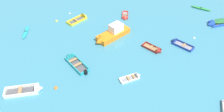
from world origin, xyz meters
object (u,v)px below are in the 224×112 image
rowboat_maroon_far_left (156,50)px  rowboat_white_midfield_left (135,77)px  kayak_green_far_right (201,8)px  rowboat_white_cluster_inner (32,90)px  mooring_buoy_central (57,21)px  rowboat_turquoise_near_right (72,60)px  mooring_buoy_outer_edge (70,14)px  rowboat_red_back_row_left (125,18)px  rowboat_deep_blue_back_row_right (177,43)px  motor_launch_orange_cluster_outer (111,34)px  rowboat_yellow_far_back (82,18)px  mooring_buoy_trailing (56,88)px  mooring_buoy_between_boats_right (194,38)px  rowboat_blue_outer_left (217,23)px  kayak_turquoise_outer_right (26,32)px

rowboat_maroon_far_left → rowboat_white_midfield_left: bearing=-137.6°
kayak_green_far_right → rowboat_white_cluster_inner: rowboat_white_cluster_inner is taller
rowboat_white_midfield_left → mooring_buoy_central: 18.10m
rowboat_turquoise_near_right → mooring_buoy_outer_edge: bearing=85.9°
rowboat_white_cluster_inner → mooring_buoy_outer_edge: 18.12m
rowboat_white_cluster_inner → rowboat_red_back_row_left: bearing=40.9°
rowboat_white_midfield_left → rowboat_red_back_row_left: rowboat_red_back_row_left is taller
rowboat_deep_blue_back_row_right → motor_launch_orange_cluster_outer: bearing=157.6°
rowboat_yellow_far_back → motor_launch_orange_cluster_outer: 7.65m
rowboat_yellow_far_back → kayak_green_far_right: 21.87m
mooring_buoy_trailing → motor_launch_orange_cluster_outer: bearing=43.4°
rowboat_red_back_row_left → mooring_buoy_outer_edge: 9.93m
rowboat_deep_blue_back_row_right → mooring_buoy_between_boats_right: 3.29m
rowboat_turquoise_near_right → rowboat_deep_blue_back_row_right: size_ratio=1.33×
rowboat_white_cluster_inner → mooring_buoy_outer_edge: (6.08, 17.06, -0.22)m
rowboat_white_midfield_left → mooring_buoy_outer_edge: rowboat_white_midfield_left is taller
rowboat_turquoise_near_right → motor_launch_orange_cluster_outer: (6.35, 3.92, 0.45)m
rowboat_blue_outer_left → kayak_green_far_right: 5.41m
rowboat_yellow_far_back → rowboat_white_midfield_left: size_ratio=1.39×
kayak_green_far_right → mooring_buoy_between_boats_right: 9.97m
motor_launch_orange_cluster_outer → rowboat_maroon_far_left: bearing=-40.8°
rowboat_white_midfield_left → kayak_turquoise_outer_right: size_ratio=0.78×
rowboat_blue_outer_left → mooring_buoy_central: (-25.72, 7.55, -0.35)m
rowboat_turquoise_near_right → mooring_buoy_trailing: (-2.46, -4.39, -0.20)m
rowboat_deep_blue_back_row_right → kayak_turquoise_outer_right: (-21.81, 8.29, 0.02)m
rowboat_white_midfield_left → rowboat_maroon_far_left: size_ratio=0.93×
rowboat_maroon_far_left → rowboat_white_cluster_inner: bearing=-168.7°
rowboat_yellow_far_back → kayak_turquoise_outer_right: 9.49m
rowboat_blue_outer_left → kayak_turquoise_outer_right: (-30.62, 5.13, -0.18)m
motor_launch_orange_cluster_outer → mooring_buoy_trailing: size_ratio=14.07×
mooring_buoy_outer_edge → rowboat_red_back_row_left: bearing=-23.1°
kayak_turquoise_outer_right → mooring_buoy_trailing: (3.96, -12.87, -0.17)m
rowboat_white_cluster_inner → mooring_buoy_trailing: rowboat_white_cluster_inner is taller
mooring_buoy_between_boats_right → mooring_buoy_outer_edge: size_ratio=1.18×
rowboat_turquoise_near_right → mooring_buoy_outer_edge: size_ratio=15.68×
rowboat_yellow_far_back → motor_launch_orange_cluster_outer: motor_launch_orange_cluster_outer is taller
kayak_green_far_right → rowboat_white_midfield_left: bearing=-141.8°
mooring_buoy_trailing → rowboat_white_cluster_inner: bearing=175.0°
mooring_buoy_between_boats_right → rowboat_white_midfield_left: bearing=-153.4°
rowboat_yellow_far_back → mooring_buoy_outer_edge: size_ratio=13.37×
motor_launch_orange_cluster_outer → mooring_buoy_between_boats_right: bearing=-14.5°
rowboat_deep_blue_back_row_right → kayak_green_far_right: rowboat_deep_blue_back_row_right is taller
rowboat_white_midfield_left → rowboat_blue_outer_left: 18.95m
motor_launch_orange_cluster_outer → mooring_buoy_between_boats_right: motor_launch_orange_cluster_outer is taller
rowboat_turquoise_near_right → mooring_buoy_between_boats_right: bearing=2.3°
rowboat_maroon_far_left → mooring_buoy_outer_edge: rowboat_maroon_far_left is taller
rowboat_yellow_far_back → rowboat_red_back_row_left: 7.44m
motor_launch_orange_cluster_outer → rowboat_white_midfield_left: bearing=-84.7°
rowboat_deep_blue_back_row_right → mooring_buoy_outer_edge: rowboat_deep_blue_back_row_right is taller
rowboat_blue_outer_left → mooring_buoy_between_boats_right: 6.15m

